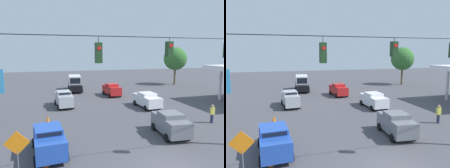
# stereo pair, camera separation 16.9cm
# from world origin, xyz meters

# --- Properties ---
(overhead_signal_span) EXTENTS (18.86, 0.38, 8.15)m
(overhead_signal_span) POSITION_xyz_m (0.05, -0.38, 5.06)
(overhead_signal_span) COLOR slate
(overhead_signal_span) RESTS_ON ground_plane
(sedan_blue_parked_shoulder) EXTENTS (2.35, 4.59, 1.86)m
(sedan_blue_parked_shoulder) POSITION_xyz_m (6.58, -4.10, 0.98)
(sedan_blue_parked_shoulder) COLOR #234CB2
(sedan_blue_parked_shoulder) RESTS_ON ground_plane
(sedan_red_oncoming_deep) EXTENTS (2.22, 4.28, 1.90)m
(sedan_red_oncoming_deep) POSITION_xyz_m (-3.10, -21.83, 0.99)
(sedan_red_oncoming_deep) COLOR red
(sedan_red_oncoming_deep) RESTS_ON ground_plane
(box_truck_black_withflow_deep) EXTENTS (2.79, 7.05, 2.66)m
(box_truck_black_withflow_deep) POSITION_xyz_m (1.81, -28.23, 1.32)
(box_truck_black_withflow_deep) COLOR black
(box_truck_black_withflow_deep) RESTS_ON ground_plane
(sedan_grey_crossing_near) EXTENTS (2.31, 4.14, 1.88)m
(sedan_grey_crossing_near) POSITION_xyz_m (-3.00, -4.73, 0.98)
(sedan_grey_crossing_near) COLOR slate
(sedan_grey_crossing_near) RESTS_ON ground_plane
(sedan_white_oncoming_far) EXTENTS (2.23, 4.53, 1.83)m
(sedan_white_oncoming_far) POSITION_xyz_m (-5.19, -13.63, 0.96)
(sedan_white_oncoming_far) COLOR silver
(sedan_white_oncoming_far) RESTS_ON ground_plane
(sedan_silver_withflow_far) EXTENTS (2.20, 4.54, 1.99)m
(sedan_silver_withflow_far) POSITION_xyz_m (4.62, -16.89, 1.03)
(sedan_silver_withflow_far) COLOR #A8AAB2
(sedan_silver_withflow_far) RESTS_ON ground_plane
(traffic_cone_nearest) EXTENTS (0.40, 0.40, 0.73)m
(traffic_cone_nearest) POSITION_xyz_m (6.80, -2.48, 0.37)
(traffic_cone_nearest) COLOR orange
(traffic_cone_nearest) RESTS_ON ground_plane
(traffic_cone_second) EXTENTS (0.40, 0.40, 0.73)m
(traffic_cone_second) POSITION_xyz_m (6.72, -5.38, 0.37)
(traffic_cone_second) COLOR orange
(traffic_cone_second) RESTS_ON ground_plane
(traffic_cone_third) EXTENTS (0.40, 0.40, 0.73)m
(traffic_cone_third) POSITION_xyz_m (6.61, -7.89, 0.37)
(traffic_cone_third) COLOR orange
(traffic_cone_third) RESTS_ON ground_plane
(traffic_cone_fourth) EXTENTS (0.40, 0.40, 0.73)m
(traffic_cone_fourth) POSITION_xyz_m (6.61, -10.75, 0.37)
(traffic_cone_fourth) COLOR orange
(traffic_cone_fourth) RESTS_ON ground_plane
(work_zone_sign) EXTENTS (1.27, 0.06, 2.84)m
(work_zone_sign) POSITION_xyz_m (8.12, -1.02, 1.99)
(work_zone_sign) COLOR slate
(work_zone_sign) RESTS_ON ground_plane
(pedestrian) EXTENTS (0.40, 0.28, 1.79)m
(pedestrian) POSITION_xyz_m (-8.53, -6.28, 0.91)
(pedestrian) COLOR #2D334C
(pedestrian) RESTS_ON ground_plane
(tree_horizon_left) EXTENTS (4.75, 4.75, 7.81)m
(tree_horizon_left) POSITION_xyz_m (-19.29, -29.60, 5.42)
(tree_horizon_left) COLOR brown
(tree_horizon_left) RESTS_ON ground_plane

